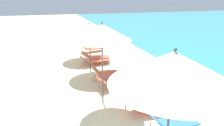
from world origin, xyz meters
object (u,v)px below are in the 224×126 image
lounger_third_shoreside (95,60)px  person_walking_near (91,31)px  lounger_second_inland (143,104)px  lounger_farthest_inland (95,56)px  lounger_second_shoreside (113,81)px  lounger_farthest_shoreside (91,48)px  umbrella_nearest (174,68)px  umbrella_second (102,32)px  lounger_third_inland (107,72)px  lounger_nearest_shoreside (172,122)px  umbrella_farthest (79,22)px  umbrella_third (89,29)px

lounger_third_shoreside → person_walking_near: person_walking_near is taller
lounger_second_inland → lounger_farthest_inland: (-0.20, 5.76, 0.02)m
lounger_second_shoreside → lounger_farthest_shoreside: lounger_farthest_shoreside is taller
umbrella_nearest → umbrella_second: size_ratio=0.97×
umbrella_nearest → lounger_farthest_shoreside: umbrella_nearest is taller
lounger_second_shoreside → lounger_third_inland: 0.98m
lounger_nearest_shoreside → person_walking_near: size_ratio=0.88×
lounger_second_shoreside → umbrella_farthest: (-0.54, 4.79, 1.87)m
lounger_nearest_shoreside → lounger_second_shoreside: lounger_nearest_shoreside is taller
lounger_second_inland → umbrella_third: size_ratio=0.56×
lounger_third_inland → lounger_farthest_inland: (0.11, 2.69, -0.01)m
lounger_second_shoreside → lounger_second_inland: (0.34, -2.09, -0.01)m
umbrella_third → lounger_farthest_inland: (0.62, 1.60, -1.83)m
lounger_third_shoreside → lounger_nearest_shoreside: bearing=-91.5°
lounger_second_inland → umbrella_third: 4.62m
lounger_third_inland → lounger_farthest_shoreside: lounger_third_inland is taller
lounger_second_shoreside → lounger_farthest_inland: bearing=84.5°
umbrella_nearest → umbrella_farthest: size_ratio=1.10×
lounger_farthest_shoreside → lounger_second_inland: bearing=-100.2°
lounger_second_shoreside → lounger_farthest_inland: (0.14, 3.67, 0.01)m
umbrella_third → lounger_third_inland: umbrella_third is taller
umbrella_third → lounger_farthest_shoreside: (0.85, 3.81, -1.88)m
lounger_third_inland → person_walking_near: (0.99, 7.85, 0.61)m
umbrella_third → lounger_third_inland: 2.17m
lounger_second_inland → lounger_farthest_shoreside: size_ratio=0.88×
lounger_second_inland → umbrella_third: bearing=107.0°
umbrella_farthest → lounger_farthest_shoreside: size_ratio=1.63×
umbrella_nearest → lounger_third_shoreside: umbrella_nearest is taller
umbrella_second → lounger_third_shoreside: size_ratio=1.76×
lounger_second_shoreside → lounger_farthest_shoreside: 5.89m
lounger_nearest_shoreside → person_walking_near: 12.09m
lounger_second_inland → lounger_third_inland: 3.09m
lounger_nearest_shoreside → lounger_third_inland: 4.26m
lounger_third_shoreside → lounger_third_inland: bearing=-96.3°
lounger_nearest_shoreside → umbrella_third: 5.72m
lounger_farthest_inland → umbrella_second: bearing=-88.4°
lounger_nearest_shoreside → lounger_third_shoreside: bearing=95.5°
lounger_third_shoreside → lounger_third_inland: (0.05, -2.15, 0.06)m
umbrella_nearest → lounger_farthest_shoreside: 10.52m
umbrella_nearest → lounger_second_shoreside: (0.29, 4.41, -2.06)m
lounger_second_inland → lounger_farthest_inland: bearing=97.8°
lounger_farthest_shoreside → lounger_farthest_inland: 2.22m
umbrella_nearest → lounger_nearest_shoreside: bearing=50.9°
umbrella_farthest → lounger_farthest_inland: umbrella_farthest is taller
umbrella_farthest → lounger_farthest_inland: bearing=-58.9°
lounger_second_inland → lounger_nearest_shoreside: bearing=-68.2°
lounger_second_shoreside → person_walking_near: size_ratio=0.90×
lounger_nearest_shoreside → lounger_farthest_inland: bearing=93.7°
umbrella_third → lounger_farthest_inland: umbrella_third is taller
umbrella_second → umbrella_farthest: umbrella_second is taller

